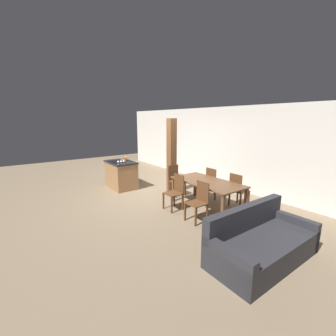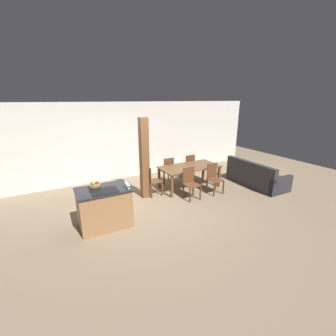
{
  "view_description": "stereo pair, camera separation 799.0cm",
  "coord_description": "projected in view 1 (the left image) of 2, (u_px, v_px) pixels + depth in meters",
  "views": [
    {
      "loc": [
        5.56,
        -3.43,
        2.29
      ],
      "look_at": [
        0.6,
        0.2,
        0.95
      ],
      "focal_mm": 24.0,
      "sensor_mm": 36.0,
      "label": 1
    },
    {
      "loc": [
        -2.25,
        -5.03,
        2.79
      ],
      "look_at": [
        0.6,
        0.2,
        0.95
      ],
      "focal_mm": 24.0,
      "sensor_mm": 36.0,
      "label": 2
    }
  ],
  "objects": [
    {
      "name": "dining_chair_near_right",
      "position": [
        199.0,
        201.0,
        5.09
      ],
      "size": [
        0.4,
        0.4,
        0.91
      ],
      "color": "brown",
      "rests_on": "ground_plane"
    },
    {
      "name": "dining_table",
      "position": [
        207.0,
        184.0,
        5.81
      ],
      "size": [
        1.91,
        0.97,
        0.72
      ],
      "color": "brown",
      "rests_on": "ground_plane"
    },
    {
      "name": "dining_chair_far_right",
      "position": [
        238.0,
        190.0,
        5.91
      ],
      "size": [
        0.4,
        0.4,
        0.91
      ],
      "rotation": [
        0.0,
        0.0,
        3.14
      ],
      "color": "brown",
      "rests_on": "ground_plane"
    },
    {
      "name": "kitchen_island",
      "position": [
        121.0,
        175.0,
        7.59
      ],
      "size": [
        1.15,
        0.76,
        0.92
      ],
      "color": "#9E7047",
      "rests_on": "ground_plane"
    },
    {
      "name": "wine_glass_far",
      "position": [
        124.0,
        161.0,
        7.02
      ],
      "size": [
        0.08,
        0.08,
        0.14
      ],
      "color": "silver",
      "rests_on": "kitchen_island"
    },
    {
      "name": "timber_post",
      "position": [
        172.0,
        157.0,
        6.92
      ],
      "size": [
        0.23,
        0.23,
        2.32
      ],
      "color": "brown",
      "rests_on": "ground_plane"
    },
    {
      "name": "couch",
      "position": [
        261.0,
        243.0,
        3.72
      ],
      "size": [
        0.92,
        1.98,
        0.84
      ],
      "rotation": [
        0.0,
        0.0,
        1.56
      ],
      "color": "#2D2D33",
      "rests_on": "ground_plane"
    },
    {
      "name": "dining_chair_near_left",
      "position": [
        175.0,
        191.0,
        5.77
      ],
      "size": [
        0.4,
        0.4,
        0.91
      ],
      "color": "brown",
      "rests_on": "ground_plane"
    },
    {
      "name": "ground_plane",
      "position": [
        151.0,
        196.0,
        6.85
      ],
      "size": [
        16.0,
        16.0,
        0.0
      ],
      "primitive_type": "plane",
      "color": "#847056"
    },
    {
      "name": "wine_glass_middle",
      "position": [
        121.0,
        161.0,
        6.97
      ],
      "size": [
        0.08,
        0.08,
        0.14
      ],
      "color": "silver",
      "rests_on": "kitchen_island"
    },
    {
      "name": "dining_chair_far_left",
      "position": [
        213.0,
        182.0,
        6.59
      ],
      "size": [
        0.4,
        0.4,
        0.91
      ],
      "rotation": [
        0.0,
        0.0,
        3.14
      ],
      "color": "brown",
      "rests_on": "ground_plane"
    },
    {
      "name": "fruit_bowl",
      "position": [
        125.0,
        159.0,
        7.72
      ],
      "size": [
        0.27,
        0.27,
        0.12
      ],
      "color": "#99704C",
      "rests_on": "kitchen_island"
    },
    {
      "name": "dining_chair_head_end",
      "position": [
        175.0,
        180.0,
        6.89
      ],
      "size": [
        0.4,
        0.4,
        0.91
      ],
      "rotation": [
        0.0,
        0.0,
        1.57
      ],
      "color": "brown",
      "rests_on": "ground_plane"
    },
    {
      "name": "wine_glass_near",
      "position": [
        118.0,
        161.0,
        6.91
      ],
      "size": [
        0.08,
        0.08,
        0.14
      ],
      "color": "silver",
      "rests_on": "kitchen_island"
    },
    {
      "name": "wall_back",
      "position": [
        213.0,
        146.0,
        8.1
      ],
      "size": [
        11.2,
        0.08,
        2.7
      ],
      "color": "silver",
      "rests_on": "ground_plane"
    }
  ]
}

